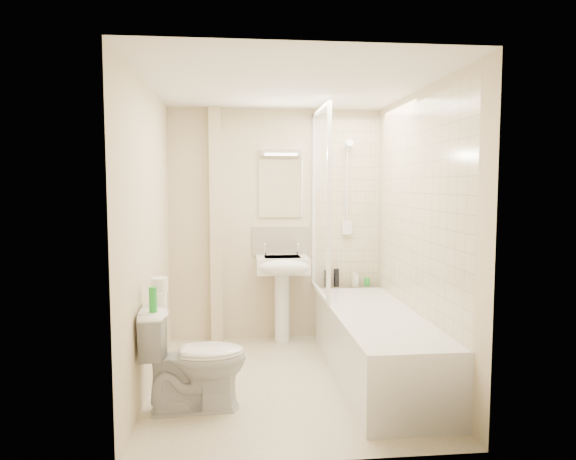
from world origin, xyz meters
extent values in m
plane|color=beige|center=(0.00, 0.00, 0.00)|extent=(2.50, 2.50, 0.00)
cube|color=beige|center=(0.00, 1.25, 1.20)|extent=(2.20, 0.02, 2.40)
cube|color=beige|center=(-1.10, 0.00, 1.20)|extent=(0.02, 2.50, 2.40)
cube|color=beige|center=(1.10, 0.00, 1.20)|extent=(0.02, 2.50, 2.40)
cube|color=white|center=(0.00, 0.00, 2.40)|extent=(2.20, 2.50, 0.02)
cube|color=beige|center=(0.75, 1.24, 1.42)|extent=(0.70, 0.01, 1.75)
cube|color=beige|center=(1.09, 0.02, 1.42)|extent=(0.01, 2.10, 1.75)
cube|color=beige|center=(-0.62, 1.19, 1.20)|extent=(0.12, 0.12, 2.40)
cube|color=beige|center=(0.05, 1.24, 1.03)|extent=(0.60, 0.02, 0.30)
cube|color=white|center=(0.05, 1.24, 1.58)|extent=(0.46, 0.01, 0.60)
cube|color=silver|center=(0.05, 1.22, 1.95)|extent=(0.42, 0.07, 0.07)
cube|color=white|center=(0.75, 0.02, 0.28)|extent=(0.70, 2.10, 0.55)
cube|color=white|center=(0.75, 0.02, 0.49)|extent=(0.56, 1.96, 0.05)
cube|color=white|center=(0.40, 0.80, 1.45)|extent=(0.01, 0.90, 1.80)
cube|color=white|center=(0.40, 1.23, 1.45)|extent=(0.04, 0.04, 1.80)
cube|color=white|center=(0.40, 0.35, 1.45)|extent=(0.04, 0.04, 1.80)
cube|color=white|center=(0.40, 0.80, 2.33)|extent=(0.04, 0.90, 0.04)
cube|color=white|center=(0.40, 0.80, 0.57)|extent=(0.04, 0.90, 0.03)
cylinder|color=white|center=(0.75, 1.22, 1.55)|extent=(0.02, 0.02, 0.90)
cylinder|color=white|center=(0.75, 1.22, 1.10)|extent=(0.05, 0.05, 0.02)
cylinder|color=white|center=(0.75, 1.22, 2.00)|extent=(0.05, 0.05, 0.02)
cylinder|color=white|center=(0.75, 1.15, 2.03)|extent=(0.08, 0.11, 0.11)
cube|color=white|center=(0.75, 1.21, 1.17)|extent=(0.10, 0.05, 0.14)
cylinder|color=white|center=(0.73, 1.19, 1.60)|extent=(0.01, 0.13, 0.84)
cylinder|color=white|center=(0.05, 1.08, 0.35)|extent=(0.15, 0.15, 0.71)
cube|color=white|center=(0.05, 1.05, 0.81)|extent=(0.53, 0.41, 0.16)
ellipsoid|color=white|center=(0.05, 0.88, 0.81)|extent=(0.53, 0.22, 0.16)
cube|color=silver|center=(0.05, 1.05, 0.87)|extent=(0.37, 0.26, 0.04)
cylinder|color=white|center=(-0.12, 1.16, 0.94)|extent=(0.03, 0.03, 0.10)
cylinder|color=white|center=(0.22, 1.16, 0.94)|extent=(0.03, 0.03, 0.10)
sphere|color=white|center=(-0.12, 1.16, 1.00)|extent=(0.04, 0.04, 0.04)
sphere|color=white|center=(0.22, 1.16, 1.00)|extent=(0.04, 0.04, 0.04)
cylinder|color=black|center=(0.53, 1.16, 0.64)|extent=(0.07, 0.07, 0.18)
cylinder|color=black|center=(0.63, 1.16, 0.64)|extent=(0.06, 0.06, 0.19)
cylinder|color=beige|center=(0.82, 1.16, 0.63)|extent=(0.06, 0.06, 0.15)
cylinder|color=white|center=(0.84, 1.16, 0.61)|extent=(0.06, 0.06, 0.13)
cylinder|color=green|center=(0.96, 1.16, 0.59)|extent=(0.06, 0.06, 0.08)
imported|color=white|center=(-0.72, -0.45, 0.38)|extent=(0.50, 0.78, 0.75)
cylinder|color=white|center=(-0.96, -0.38, 0.80)|extent=(0.10, 0.10, 0.09)
cylinder|color=white|center=(-0.97, -0.36, 0.90)|extent=(0.12, 0.12, 0.10)
cylinder|color=green|center=(-0.98, -0.58, 0.84)|extent=(0.05, 0.05, 0.17)
camera|label=1|loc=(-0.41, -4.09, 1.62)|focal=32.00mm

